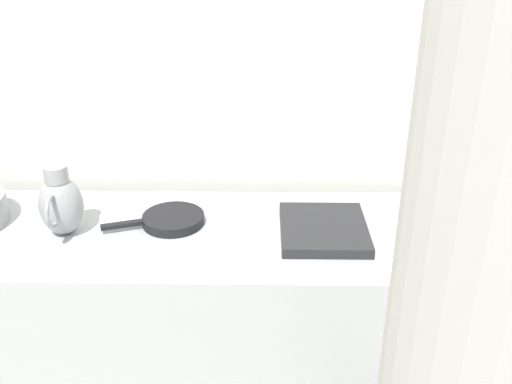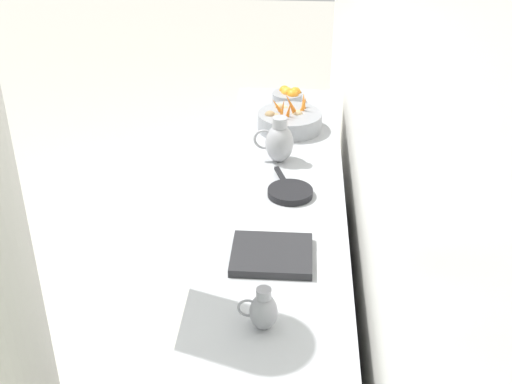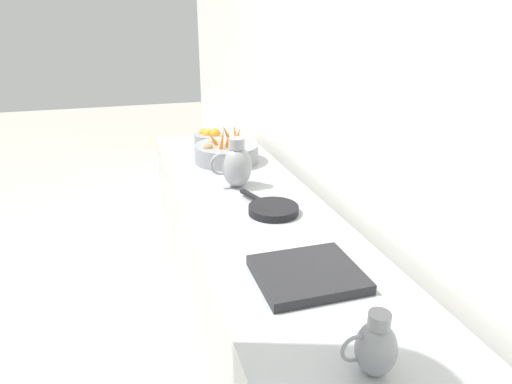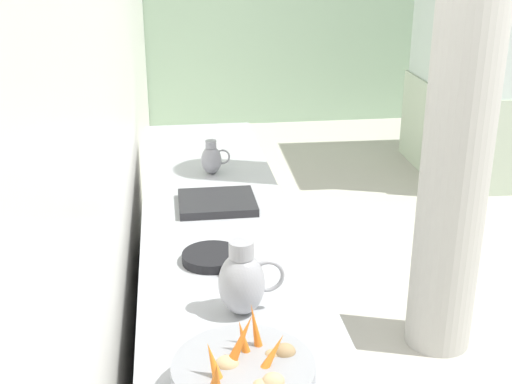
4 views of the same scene
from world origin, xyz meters
TOP-DOWN VIEW (x-y plane):
  - tile_wall_left at (-1.95, 0.46)m, footprint 0.10×8.63m
  - prep_counter at (-1.52, -0.04)m, footprint 0.65×3.36m
  - metal_pitcher_tall at (-1.50, -0.64)m, footprint 0.21×0.15m
  - metal_pitcher_short at (-1.50, 0.71)m, footprint 0.15×0.10m
  - counter_sink_basin at (-1.51, 0.27)m, footprint 0.34×0.30m
  - skillet_on_counter at (-1.57, -0.27)m, footprint 0.22×0.36m

SIDE VIEW (x-z plane):
  - prep_counter at x=-1.52m, z-range 0.00..0.89m
  - skillet_on_counter at x=-1.57m, z-range 0.89..0.92m
  - counter_sink_basin at x=-1.51m, z-range 0.89..0.92m
  - metal_pitcher_short at x=-1.50m, z-range 0.88..1.05m
  - metal_pitcher_tall at x=-1.50m, z-range 0.87..1.13m
  - tile_wall_left at x=-1.95m, z-range 0.00..3.00m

